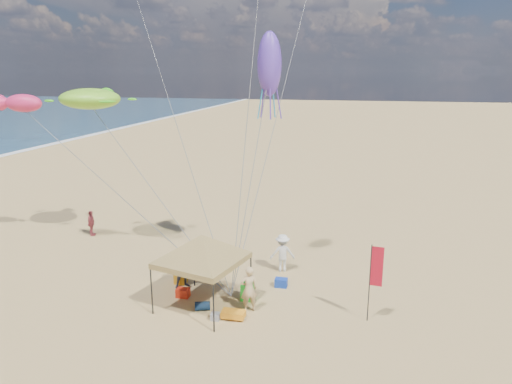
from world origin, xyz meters
TOP-DOWN VIEW (x-y plane):
  - ground at (0.00, 0.00)m, footprint 280.00×280.00m
  - canopy_tent at (-1.38, -0.52)m, footprint 5.58×5.58m
  - feather_flag at (5.26, -0.20)m, footprint 0.47×0.08m
  - cooler_red at (-2.49, 0.08)m, footprint 0.54×0.38m
  - cooler_blue at (1.37, 1.98)m, footprint 0.54×0.38m
  - bag_navy at (-1.32, -0.81)m, footprint 0.69×0.54m
  - bag_orange at (-2.64, 3.24)m, footprint 0.54×0.69m
  - chair_green at (0.22, 0.49)m, footprint 0.50×0.50m
  - chair_yellow at (-3.10, 1.35)m, footprint 0.50×0.50m
  - crate_grey at (-0.58, -1.42)m, footprint 0.34×0.30m
  - beach_cart at (0.07, -1.19)m, footprint 0.90×0.50m
  - person_near_a at (0.50, -0.45)m, footprint 0.82×0.73m
  - person_near_b at (-2.78, 1.00)m, footprint 1.09×1.04m
  - person_near_c at (1.13, 3.66)m, footprint 1.33×1.00m
  - person_far_a at (-10.50, 6.15)m, footprint 0.54×0.93m
  - turtle_kite at (-9.03, 4.75)m, footprint 3.52×2.99m
  - fish_kite at (-12.06, 3.67)m, footprint 2.21×1.49m
  - squid_kite at (0.39, 3.94)m, footprint 1.21×1.21m

SIDE VIEW (x-z plane):
  - ground at x=0.00m, z-range 0.00..0.00m
  - crate_grey at x=-0.58m, z-range 0.00..0.28m
  - bag_navy at x=-1.32m, z-range 0.00..0.36m
  - bag_orange at x=-2.64m, z-range 0.00..0.36m
  - cooler_red at x=-2.49m, z-range 0.00..0.38m
  - cooler_blue at x=1.37m, z-range 0.00..0.38m
  - beach_cart at x=0.07m, z-range 0.08..0.32m
  - chair_green at x=0.22m, z-range 0.00..0.70m
  - chair_yellow at x=-3.10m, z-range 0.00..0.70m
  - person_far_a at x=-10.50m, z-range 0.00..1.49m
  - person_near_b at x=-2.78m, z-range 0.00..1.77m
  - person_near_c at x=1.13m, z-range 0.00..1.84m
  - person_near_a at x=0.50m, z-range 0.00..1.89m
  - feather_flag at x=5.26m, z-range 0.52..3.62m
  - canopy_tent at x=-1.38m, z-range 1.18..4.74m
  - fish_kite at x=-12.06m, z-range 7.26..8.16m
  - turtle_kite at x=-9.03m, z-range 7.38..8.43m
  - squid_kite at x=0.39m, z-range 8.17..10.95m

